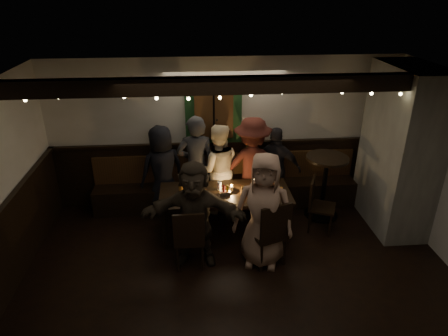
{
  "coord_description": "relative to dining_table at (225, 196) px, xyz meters",
  "views": [
    {
      "loc": [
        -0.57,
        -3.99,
        3.68
      ],
      "look_at": [
        -0.09,
        1.6,
        1.05
      ],
      "focal_mm": 32.0,
      "sensor_mm": 36.0,
      "label": 1
    }
  ],
  "objects": [
    {
      "name": "room",
      "position": [
        1.16,
        0.02,
        0.41
      ],
      "size": [
        6.02,
        5.01,
        2.62
      ],
      "color": "black",
      "rests_on": "ground"
    },
    {
      "name": "dining_table",
      "position": [
        0.0,
        0.0,
        0.0
      ],
      "size": [
        2.02,
        0.87,
        0.88
      ],
      "color": "black",
      "rests_on": "ground"
    },
    {
      "name": "chair_near_left",
      "position": [
        -0.57,
        -0.83,
        -0.14
      ],
      "size": [
        0.43,
        0.43,
        0.93
      ],
      "color": "black",
      "rests_on": "ground"
    },
    {
      "name": "chair_near_right",
      "position": [
        0.56,
        -0.87,
        -0.08
      ],
      "size": [
        0.59,
        0.59,
        1.03
      ],
      "color": "black",
      "rests_on": "ground"
    },
    {
      "name": "chair_end",
      "position": [
        1.47,
        -0.02,
        -0.16
      ],
      "size": [
        0.53,
        0.53,
        0.89
      ],
      "color": "black",
      "rests_on": "ground"
    },
    {
      "name": "high_top",
      "position": [
        1.7,
        0.38,
        0.03
      ],
      "size": [
        0.69,
        0.69,
        1.1
      ],
      "color": "black",
      "rests_on": "ground"
    },
    {
      "name": "person_a",
      "position": [
        -1.0,
        0.78,
        0.12
      ],
      "size": [
        0.9,
        0.77,
        1.56
      ],
      "primitive_type": "imported",
      "rotation": [
        0.0,
        0.0,
        3.57
      ],
      "color": "black",
      "rests_on": "ground"
    },
    {
      "name": "person_b",
      "position": [
        -0.42,
        0.68,
        0.22
      ],
      "size": [
        0.65,
        0.43,
        1.76
      ],
      "primitive_type": "imported",
      "rotation": [
        0.0,
        0.0,
        3.15
      ],
      "color": "#2A2B30",
      "rests_on": "ground"
    },
    {
      "name": "person_c",
      "position": [
        -0.06,
        0.71,
        0.14
      ],
      "size": [
        0.77,
        0.6,
        1.59
      ],
      "primitive_type": "imported",
      "rotation": [
        0.0,
        0.0,
        3.14
      ],
      "color": "beige",
      "rests_on": "ground"
    },
    {
      "name": "person_d",
      "position": [
        0.52,
        0.67,
        0.19
      ],
      "size": [
        1.13,
        0.7,
        1.7
      ],
      "primitive_type": "imported",
      "rotation": [
        0.0,
        0.0,
        3.08
      ],
      "color": "#421A15",
      "rests_on": "ground"
    },
    {
      "name": "person_e",
      "position": [
        0.94,
        0.75,
        0.08
      ],
      "size": [
        0.94,
        0.59,
        1.49
      ],
      "primitive_type": "imported",
      "rotation": [
        0.0,
        0.0,
        2.86
      ],
      "color": "black",
      "rests_on": "ground"
    },
    {
      "name": "person_f",
      "position": [
        -0.48,
        -0.68,
        0.12
      ],
      "size": [
        1.5,
        0.67,
        1.56
      ],
      "primitive_type": "imported",
      "rotation": [
        0.0,
        0.0,
        -0.14
      ],
      "color": "#2E261C",
      "rests_on": "ground"
    },
    {
      "name": "person_g",
      "position": [
        0.46,
        -0.78,
        0.18
      ],
      "size": [
        0.94,
        0.74,
        1.69
      ],
      "primitive_type": "imported",
      "rotation": [
        0.0,
        0.0,
        -0.27
      ],
      "color": "tan",
      "rests_on": "ground"
    }
  ]
}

